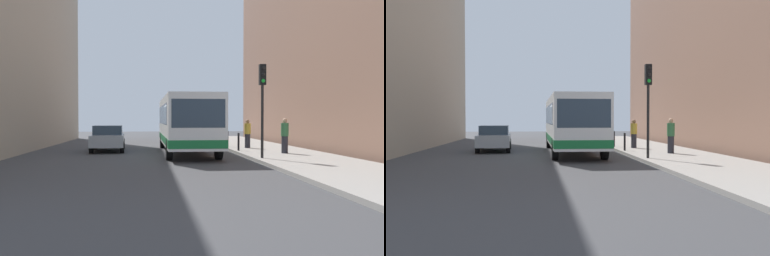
{
  "view_description": "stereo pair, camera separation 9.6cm",
  "coord_description": "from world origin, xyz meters",
  "views": [
    {
      "loc": [
        -1.44,
        -19.92,
        1.88
      ],
      "look_at": [
        0.76,
        0.46,
        1.41
      ],
      "focal_mm": 38.36,
      "sensor_mm": 36.0,
      "label": 1
    },
    {
      "loc": [
        -1.35,
        -19.93,
        1.88
      ],
      "look_at": [
        0.76,
        0.46,
        1.41
      ],
      "focal_mm": 38.36,
      "sensor_mm": 36.0,
      "label": 2
    }
  ],
  "objects": [
    {
      "name": "ground_plane",
      "position": [
        0.0,
        0.0,
        0.0
      ],
      "size": [
        80.0,
        80.0,
        0.0
      ],
      "primitive_type": "plane",
      "color": "#424244"
    },
    {
      "name": "sidewalk",
      "position": [
        5.4,
        0.0,
        0.07
      ],
      "size": [
        4.4,
        40.0,
        0.15
      ],
      "primitive_type": "cube",
      "color": "#9E9991",
      "rests_on": "ground"
    },
    {
      "name": "building_right",
      "position": [
        11.5,
        4.0,
        8.49
      ],
      "size": [
        7.0,
        32.0,
        16.99
      ],
      "primitive_type": "cube",
      "color": "#936B56",
      "rests_on": "ground"
    },
    {
      "name": "bus",
      "position": [
        0.63,
        2.56,
        1.73
      ],
      "size": [
        2.58,
        11.03,
        3.0
      ],
      "rotation": [
        0.0,
        0.0,
        3.15
      ],
      "color": "white",
      "rests_on": "ground"
    },
    {
      "name": "car_beside_bus",
      "position": [
        -3.73,
        4.19,
        0.78
      ],
      "size": [
        2.02,
        4.48,
        1.48
      ],
      "rotation": [
        0.0,
        0.0,
        3.19
      ],
      "color": "#A5A8AD",
      "rests_on": "ground"
    },
    {
      "name": "traffic_light",
      "position": [
        3.55,
        -2.42,
        3.01
      ],
      "size": [
        0.28,
        0.33,
        4.1
      ],
      "color": "black",
      "rests_on": "sidewalk"
    },
    {
      "name": "bollard_near",
      "position": [
        3.45,
        1.85,
        0.62
      ],
      "size": [
        0.11,
        0.11,
        0.95
      ],
      "primitive_type": "cylinder",
      "color": "black",
      "rests_on": "sidewalk"
    },
    {
      "name": "bollard_mid",
      "position": [
        3.45,
        4.89,
        0.62
      ],
      "size": [
        0.11,
        0.11,
        0.95
      ],
      "primitive_type": "cylinder",
      "color": "black",
      "rests_on": "sidewalk"
    },
    {
      "name": "pedestrian_near_signal",
      "position": [
        5.36,
        -0.1,
        1.02
      ],
      "size": [
        0.38,
        0.38,
        1.74
      ],
      "rotation": [
        0.0,
        0.0,
        3.36
      ],
      "color": "#26262D",
      "rests_on": "sidewalk"
    },
    {
      "name": "pedestrian_mid_sidewalk",
      "position": [
        4.41,
        3.71,
        0.98
      ],
      "size": [
        0.38,
        0.38,
        1.67
      ],
      "rotation": [
        0.0,
        0.0,
        0.46
      ],
      "color": "#26262D",
      "rests_on": "sidewalk"
    }
  ]
}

